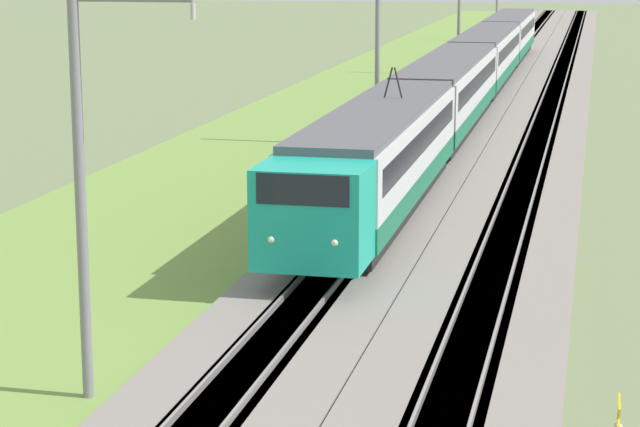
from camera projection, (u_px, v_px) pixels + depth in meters
ballast_main at (457, 123)px, 64.89m from camera, size 240.00×4.40×0.30m
ballast_adjacent at (544, 125)px, 63.94m from camera, size 240.00×4.40×0.30m
track_main at (457, 123)px, 64.88m from camera, size 240.00×1.57×0.45m
track_adjacent at (544, 125)px, 63.94m from camera, size 240.00×1.57×0.45m
grass_verge at (338, 121)px, 66.25m from camera, size 240.00×12.88×0.12m
passenger_train at (471, 70)px, 70.64m from camera, size 82.43×2.99×4.96m
catenary_mast_near at (82, 178)px, 24.39m from camera, size 0.22×2.56×9.00m
catenary_mast_mid at (379, 47)px, 56.69m from camera, size 0.22×2.56×8.98m
catenary_mast_far at (460, 15)px, 89.04m from camera, size 0.22×2.56×8.51m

